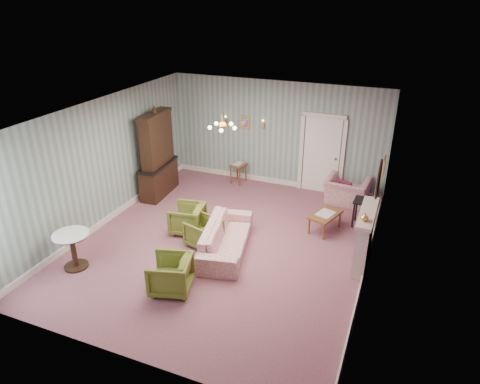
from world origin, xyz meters
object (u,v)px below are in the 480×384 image
at_px(coffee_table, 325,222).
at_px(pedestal_table, 74,251).
at_px(sofa_chintz, 226,233).
at_px(wingback_chair, 347,187).
at_px(olive_chair_b, 203,231).
at_px(fireplace, 364,237).
at_px(side_table_black, 362,213).
at_px(olive_chair_c, 187,217).
at_px(dresser, 157,152).
at_px(olive_chair_a, 170,273).

relative_size(coffee_table, pedestal_table, 1.11).
xyz_separation_m(sofa_chintz, wingback_chair, (1.98, 3.21, 0.05)).
relative_size(olive_chair_b, pedestal_table, 0.86).
height_order(fireplace, side_table_black, fireplace).
height_order(olive_chair_c, pedestal_table, pedestal_table).
xyz_separation_m(coffee_table, pedestal_table, (-4.28, -3.29, 0.16)).
bearing_deg(pedestal_table, wingback_chair, 47.39).
xyz_separation_m(dresser, coffee_table, (4.54, -0.29, -0.97)).
distance_m(sofa_chintz, dresser, 3.46).
bearing_deg(coffee_table, wingback_chair, 82.09).
height_order(olive_chair_a, dresser, dresser).
height_order(sofa_chintz, pedestal_table, sofa_chintz).
relative_size(coffee_table, side_table_black, 1.30).
bearing_deg(olive_chair_c, side_table_black, 106.67).
height_order(wingback_chair, pedestal_table, wingback_chair).
xyz_separation_m(fireplace, pedestal_table, (-5.25, -2.32, -0.20)).
bearing_deg(olive_chair_c, wingback_chair, 122.99).
xyz_separation_m(olive_chair_c, sofa_chintz, (1.13, -0.39, 0.05)).
bearing_deg(wingback_chair, pedestal_table, 52.02).
bearing_deg(olive_chair_c, sofa_chintz, 61.86).
xyz_separation_m(olive_chair_c, dresser, (-1.66, 1.51, 0.82)).
bearing_deg(fireplace, dresser, 167.04).
xyz_separation_m(olive_chair_b, pedestal_table, (-1.99, -1.71, 0.05)).
distance_m(olive_chair_b, olive_chair_c, 0.69).
relative_size(olive_chair_b, coffee_table, 0.78).
xyz_separation_m(olive_chair_b, sofa_chintz, (0.54, -0.02, 0.08)).
bearing_deg(coffee_table, fireplace, -45.28).
height_order(olive_chair_b, olive_chair_c, olive_chair_c).
height_order(olive_chair_a, wingback_chair, wingback_chair).
bearing_deg(olive_chair_c, olive_chair_a, 10.81).
xyz_separation_m(fireplace, side_table_black, (-0.21, 1.53, -0.25)).
xyz_separation_m(dresser, pedestal_table, (0.26, -3.59, -0.81)).
bearing_deg(olive_chair_a, olive_chair_b, 169.10).
height_order(wingback_chair, side_table_black, wingback_chair).
bearing_deg(coffee_table, pedestal_table, -142.44).
height_order(sofa_chintz, side_table_black, sofa_chintz).
relative_size(olive_chair_c, sofa_chintz, 0.34).
bearing_deg(coffee_table, olive_chair_a, -123.86).
height_order(olive_chair_c, coffee_table, olive_chair_c).
bearing_deg(olive_chair_a, fireplace, 109.80).
distance_m(wingback_chair, pedestal_table, 6.66).
bearing_deg(wingback_chair, coffee_table, 86.72).
relative_size(wingback_chair, side_table_black, 1.60).
bearing_deg(olive_chair_b, fireplace, 115.51).
bearing_deg(fireplace, olive_chair_b, -169.44).
height_order(olive_chair_b, side_table_black, olive_chair_b).
height_order(olive_chair_b, fireplace, fireplace).
xyz_separation_m(olive_chair_a, pedestal_table, (-2.13, -0.08, 0.01)).
distance_m(olive_chair_b, sofa_chintz, 0.55).
bearing_deg(fireplace, wingback_chair, 106.06).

